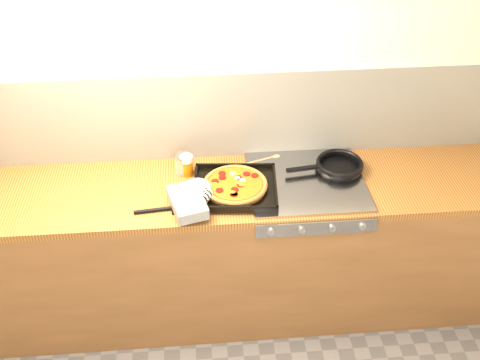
{
  "coord_description": "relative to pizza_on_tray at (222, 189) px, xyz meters",
  "views": [
    {
      "loc": [
        -0.1,
        -1.21,
        2.67
      ],
      "look_at": [
        0.1,
        1.08,
        0.95
      ],
      "focal_mm": 42.0,
      "sensor_mm": 36.0,
      "label": 1
    }
  ],
  "objects": [
    {
      "name": "wooden_spoon",
      "position": [
        0.23,
        0.28,
        -0.03
      ],
      "size": [
        0.29,
        0.12,
        0.02
      ],
      "color": "#A57546",
      "rests_on": "counter_run"
    },
    {
      "name": "counter_run",
      "position": [
        -0.0,
        0.08,
        -0.49
      ],
      "size": [
        3.2,
        0.62,
        0.9
      ],
      "color": "brown",
      "rests_on": "ground"
    },
    {
      "name": "frying_pan",
      "position": [
        0.63,
        0.16,
        -0.01
      ],
      "size": [
        0.44,
        0.28,
        0.04
      ],
      "color": "black",
      "rests_on": "stovetop"
    },
    {
      "name": "pizza_on_tray",
      "position": [
        0.0,
        0.0,
        0.0
      ],
      "size": [
        0.57,
        0.48,
        0.07
      ],
      "color": "black",
      "rests_on": "stovetop"
    },
    {
      "name": "room_shell",
      "position": [
        -0.0,
        0.37,
        0.21
      ],
      "size": [
        3.2,
        3.2,
        3.2
      ],
      "color": "white",
      "rests_on": "ground"
    },
    {
      "name": "stovetop",
      "position": [
        0.45,
        0.08,
        -0.04
      ],
      "size": [
        0.6,
        0.56,
        0.02
      ],
      "primitive_type": "cube",
      "color": "#97989C",
      "rests_on": "counter_run"
    },
    {
      "name": "black_spatula",
      "position": [
        -0.29,
        -0.09,
        -0.04
      ],
      "size": [
        0.29,
        0.09,
        0.02
      ],
      "color": "black",
      "rests_on": "counter_run"
    },
    {
      "name": "tomato_can",
      "position": [
        -0.19,
        0.22,
        0.01
      ],
      "size": [
        0.1,
        0.1,
        0.11
      ],
      "color": "#9B200C",
      "rests_on": "counter_run"
    },
    {
      "name": "juice_glass",
      "position": [
        -0.17,
        0.21,
        0.01
      ],
      "size": [
        0.07,
        0.07,
        0.12
      ],
      "color": "orange",
      "rests_on": "counter_run"
    }
  ]
}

